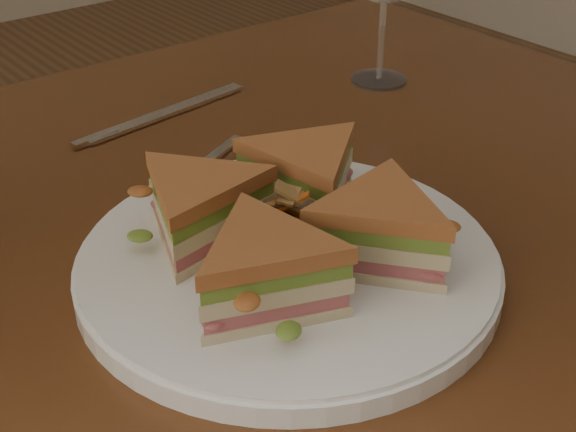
{
  "coord_description": "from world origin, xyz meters",
  "views": [
    {
      "loc": [
        -0.24,
        -0.47,
        1.1
      ],
      "look_at": [
        0.06,
        -0.09,
        0.8
      ],
      "focal_mm": 50.0,
      "sensor_mm": 36.0,
      "label": 1
    }
  ],
  "objects_px": {
    "table": "(169,347)",
    "knife": "(157,117)",
    "plate": "(288,265)",
    "spoon": "(158,199)",
    "sandwich_wedges": "(288,222)"
  },
  "relations": [
    {
      "from": "table",
      "to": "knife",
      "type": "bearing_deg",
      "value": 60.27
    },
    {
      "from": "spoon",
      "to": "sandwich_wedges",
      "type": "bearing_deg",
      "value": -106.1
    },
    {
      "from": "table",
      "to": "knife",
      "type": "distance_m",
      "value": 0.27
    },
    {
      "from": "sandwich_wedges",
      "to": "knife",
      "type": "distance_m",
      "value": 0.31
    },
    {
      "from": "plate",
      "to": "sandwich_wedges",
      "type": "xyz_separation_m",
      "value": [
        -0.0,
        0.0,
        0.04
      ]
    },
    {
      "from": "table",
      "to": "knife",
      "type": "height_order",
      "value": "knife"
    },
    {
      "from": "table",
      "to": "knife",
      "type": "xyz_separation_m",
      "value": [
        0.12,
        0.21,
        0.1
      ]
    },
    {
      "from": "sandwich_wedges",
      "to": "knife",
      "type": "xyz_separation_m",
      "value": [
        0.06,
        0.3,
        -0.04
      ]
    },
    {
      "from": "spoon",
      "to": "plate",
      "type": "bearing_deg",
      "value": -106.1
    },
    {
      "from": "knife",
      "to": "spoon",
      "type": "bearing_deg",
      "value": -127.22
    },
    {
      "from": "plate",
      "to": "sandwich_wedges",
      "type": "relative_size",
      "value": 1.17
    },
    {
      "from": "sandwich_wedges",
      "to": "spoon",
      "type": "relative_size",
      "value": 1.55
    },
    {
      "from": "sandwich_wedges",
      "to": "plate",
      "type": "bearing_deg",
      "value": 0.0
    },
    {
      "from": "plate",
      "to": "spoon",
      "type": "relative_size",
      "value": 1.81
    },
    {
      "from": "plate",
      "to": "sandwich_wedges",
      "type": "height_order",
      "value": "sandwich_wedges"
    }
  ]
}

